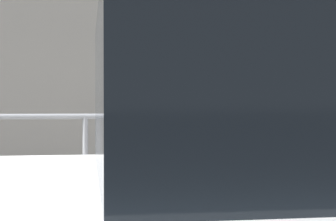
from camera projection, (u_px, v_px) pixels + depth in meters
parking_meter at (138, 142)px, 3.59m from camera, size 0.16×0.17×1.41m
pedestrian_at_meter at (216, 140)px, 3.88m from camera, size 0.60×0.66×1.74m
background_railing at (85, 143)px, 5.86m from camera, size 24.06×0.06×1.14m
backdrop_wall at (87, 70)px, 8.50m from camera, size 32.00×0.50×3.83m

